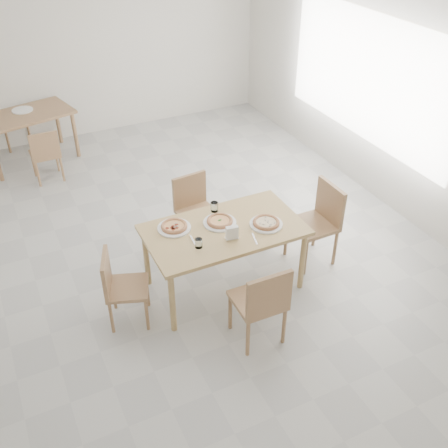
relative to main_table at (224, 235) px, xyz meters
name	(u,v)px	position (x,y,z in m)	size (l,w,h in m)	color
room	(367,77)	(2.65, 1.27, 0.83)	(7.28, 7.00, 7.00)	#BAB9B5
main_table	(224,235)	(0.00, 0.00, 0.00)	(1.59, 0.91, 0.75)	tan
chair_south	(262,301)	(-0.04, -0.87, -0.16)	(0.45, 0.45, 0.89)	#9D774E
chair_north	(195,206)	(0.04, 0.87, -0.18)	(0.47, 0.47, 0.86)	#9D774E
chair_west	(119,284)	(-1.13, -0.02, -0.21)	(0.50, 0.50, 0.80)	#9D774E
chair_east	(320,218)	(1.16, -0.02, -0.13)	(0.47, 0.47, 0.93)	#9D774E
plate_margherita	(220,223)	(0.00, 0.10, 0.09)	(0.34, 0.34, 0.02)	white
plate_mushroom	(266,224)	(0.41, -0.13, 0.09)	(0.34, 0.34, 0.02)	white
plate_pepperoni	(174,228)	(-0.45, 0.21, 0.09)	(0.34, 0.34, 0.02)	white
pizza_margherita	(220,221)	(0.00, 0.10, 0.11)	(0.33, 0.33, 0.03)	tan
pizza_mushroom	(266,222)	(0.41, -0.13, 0.11)	(0.31, 0.31, 0.03)	tan
pizza_pepperoni	(174,226)	(-0.45, 0.21, 0.11)	(0.33, 0.33, 0.03)	tan
tumbler_a	(214,207)	(0.05, 0.33, 0.13)	(0.08, 0.08, 0.10)	white
tumbler_b	(199,243)	(-0.35, -0.17, 0.12)	(0.07, 0.07, 0.09)	white
napkin_holder	(232,233)	(-0.01, -0.20, 0.15)	(0.14, 0.09, 0.14)	silver
fork_a	(255,239)	(0.19, -0.29, 0.08)	(0.02, 0.19, 0.01)	silver
fork_b	(193,240)	(-0.36, -0.05, 0.08)	(0.01, 0.17, 0.01)	silver
second_table	(25,120)	(-1.38, 3.87, -0.02)	(1.48, 1.06, 0.75)	#9D774E
chair_back_s	(45,152)	(-1.26, 3.10, -0.22)	(0.40, 0.40, 0.79)	#9D774E
chair_back_n	(4,113)	(-1.61, 4.62, -0.15)	(0.59, 0.59, 0.90)	#9D774E
plate_empty	(22,110)	(-1.37, 4.00, 0.09)	(0.30, 0.30, 0.02)	white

